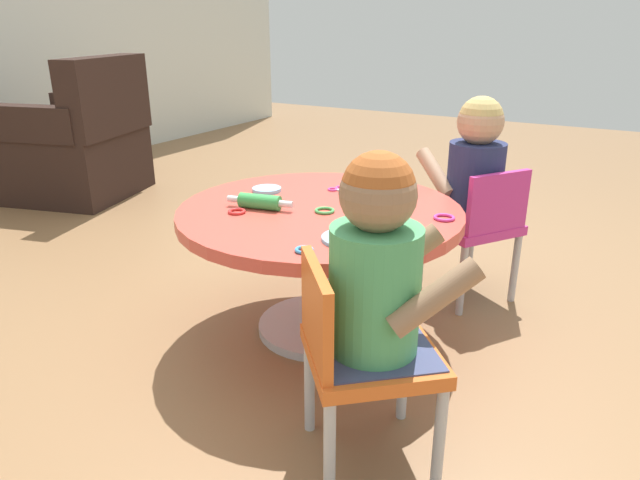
% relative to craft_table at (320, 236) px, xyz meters
% --- Properties ---
extents(ground_plane, '(10.00, 10.00, 0.00)m').
position_rel_craft_table_xyz_m(ground_plane, '(0.00, 0.00, -0.36)').
color(ground_plane, olive).
extents(craft_table, '(0.95, 0.95, 0.46)m').
position_rel_craft_table_xyz_m(craft_table, '(0.00, 0.00, 0.00)').
color(craft_table, silver).
rests_on(craft_table, ground).
extents(child_chair_left, '(0.42, 0.42, 0.54)m').
position_rel_craft_table_xyz_m(child_chair_left, '(-0.52, -0.40, -0.05)').
color(child_chair_left, '#B7B7BC').
rests_on(child_chair_left, ground).
extents(seated_child_left, '(0.43, 0.44, 0.51)m').
position_rel_craft_table_xyz_m(seated_child_left, '(-0.49, -0.43, 0.17)').
color(seated_child_left, '#3F4772').
rests_on(seated_child_left, ground).
extents(child_chair_right, '(0.42, 0.42, 0.54)m').
position_rel_craft_table_xyz_m(child_chair_right, '(0.52, -0.39, -0.05)').
color(child_chair_right, '#B7B7BC').
rests_on(child_chair_right, ground).
extents(seated_child_right, '(0.42, 0.44, 0.51)m').
position_rel_craft_table_xyz_m(seated_child_right, '(0.55, -0.36, 0.17)').
color(seated_child_right, '#3F4772').
rests_on(seated_child_right, ground).
extents(armchair_dark, '(0.87, 0.88, 0.85)m').
position_rel_craft_table_xyz_m(armchair_dark, '(0.74, 2.15, -0.05)').
color(armchair_dark, black).
rests_on(armchair_dark, ground).
extents(rolling_pin, '(0.08, 0.23, 0.05)m').
position_rel_craft_table_xyz_m(rolling_pin, '(-0.11, 0.17, 0.13)').
color(rolling_pin, green).
rests_on(rolling_pin, craft_table).
extents(craft_scissors, '(0.10, 0.14, 0.01)m').
position_rel_craft_table_xyz_m(craft_scissors, '(0.21, 0.03, 0.10)').
color(craft_scissors, silver).
rests_on(craft_scissors, craft_table).
extents(playdough_blob_0, '(0.10, 0.10, 0.01)m').
position_rel_craft_table_xyz_m(playdough_blob_0, '(0.08, 0.27, 0.11)').
color(playdough_blob_0, '#8CCCF2').
rests_on(playdough_blob_0, craft_table).
extents(playdough_blob_1, '(0.16, 0.16, 0.01)m').
position_rel_craft_table_xyz_m(playdough_blob_1, '(-0.22, -0.22, 0.11)').
color(playdough_blob_1, '#8CCCF2').
rests_on(playdough_blob_1, craft_table).
extents(cookie_cutter_0, '(0.07, 0.07, 0.01)m').
position_rel_craft_table_xyz_m(cookie_cutter_0, '(-0.03, -0.04, 0.11)').
color(cookie_cutter_0, '#4CB259').
rests_on(cookie_cutter_0, craft_table).
extents(cookie_cutter_1, '(0.05, 0.05, 0.01)m').
position_rel_craft_table_xyz_m(cookie_cutter_1, '(-0.36, -0.16, 0.11)').
color(cookie_cutter_1, '#3F99D8').
rests_on(cookie_cutter_1, craft_table).
extents(cookie_cutter_2, '(0.06, 0.06, 0.01)m').
position_rel_craft_table_xyz_m(cookie_cutter_2, '(-0.18, 0.21, 0.11)').
color(cookie_cutter_2, red).
rests_on(cookie_cutter_2, craft_table).
extents(cookie_cutter_3, '(0.07, 0.07, 0.01)m').
position_rel_craft_table_xyz_m(cookie_cutter_3, '(0.09, -0.40, 0.11)').
color(cookie_cutter_3, '#D83FA5').
rests_on(cookie_cutter_3, craft_table).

